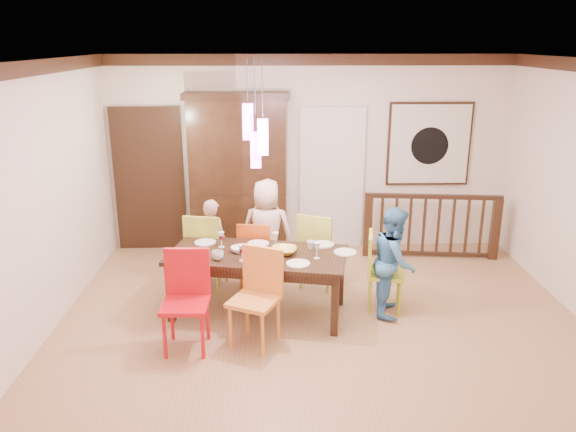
{
  "coord_description": "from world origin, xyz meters",
  "views": [
    {
      "loc": [
        -0.51,
        -5.8,
        3.09
      ],
      "look_at": [
        -0.36,
        0.38,
        1.15
      ],
      "focal_mm": 35.0,
      "sensor_mm": 36.0,
      "label": 1
    }
  ],
  "objects_px": {
    "person_end_right": "(394,261)",
    "person_far_mid": "(267,232)",
    "chair_end_right": "(386,267)",
    "dining_table": "(258,260)",
    "balustrade": "(431,225)",
    "person_far_left": "(213,242)",
    "china_hutch": "(238,174)",
    "chair_far_left": "(207,244)"
  },
  "relations": [
    {
      "from": "person_end_right",
      "to": "person_far_mid",
      "type": "bearing_deg",
      "value": 70.95
    },
    {
      "from": "chair_end_right",
      "to": "dining_table",
      "type": "bearing_deg",
      "value": 102.24
    },
    {
      "from": "balustrade",
      "to": "person_far_left",
      "type": "height_order",
      "value": "person_far_left"
    },
    {
      "from": "dining_table",
      "to": "person_end_right",
      "type": "height_order",
      "value": "person_end_right"
    },
    {
      "from": "chair_end_right",
      "to": "person_end_right",
      "type": "distance_m",
      "value": 0.15
    },
    {
      "from": "balustrade",
      "to": "person_end_right",
      "type": "relative_size",
      "value": 1.53
    },
    {
      "from": "china_hutch",
      "to": "person_far_left",
      "type": "relative_size",
      "value": 2.07
    },
    {
      "from": "chair_end_right",
      "to": "person_far_left",
      "type": "height_order",
      "value": "person_far_left"
    },
    {
      "from": "china_hutch",
      "to": "person_far_left",
      "type": "xyz_separation_m",
      "value": [
        -0.28,
        -1.2,
        -0.62
      ]
    },
    {
      "from": "person_far_mid",
      "to": "person_end_right",
      "type": "bearing_deg",
      "value": 157.17
    },
    {
      "from": "balustrade",
      "to": "person_far_left",
      "type": "bearing_deg",
      "value": -158.74
    },
    {
      "from": "person_far_mid",
      "to": "balustrade",
      "type": "bearing_deg",
      "value": -151.95
    },
    {
      "from": "chair_far_left",
      "to": "person_far_mid",
      "type": "distance_m",
      "value": 0.78
    },
    {
      "from": "china_hutch",
      "to": "person_far_mid",
      "type": "distance_m",
      "value": 1.36
    },
    {
      "from": "person_far_left",
      "to": "china_hutch",
      "type": "bearing_deg",
      "value": -76.91
    },
    {
      "from": "chair_end_right",
      "to": "person_far_mid",
      "type": "xyz_separation_m",
      "value": [
        -1.41,
        0.83,
        0.16
      ]
    },
    {
      "from": "china_hutch",
      "to": "person_far_mid",
      "type": "bearing_deg",
      "value": -69.98
    },
    {
      "from": "chair_end_right",
      "to": "balustrade",
      "type": "distance_m",
      "value": 1.95
    },
    {
      "from": "chair_end_right",
      "to": "person_far_left",
      "type": "xyz_separation_m",
      "value": [
        -2.12,
        0.82,
        0.04
      ]
    },
    {
      "from": "balustrade",
      "to": "person_end_right",
      "type": "height_order",
      "value": "person_end_right"
    },
    {
      "from": "dining_table",
      "to": "chair_end_right",
      "type": "xyz_separation_m",
      "value": [
        1.5,
        0.06,
        -0.12
      ]
    },
    {
      "from": "chair_far_left",
      "to": "person_far_mid",
      "type": "height_order",
      "value": "person_far_mid"
    },
    {
      "from": "balustrade",
      "to": "person_end_right",
      "type": "distance_m",
      "value": 1.98
    },
    {
      "from": "balustrade",
      "to": "chair_end_right",
      "type": "bearing_deg",
      "value": -114.78
    },
    {
      "from": "person_far_mid",
      "to": "dining_table",
      "type": "bearing_deg",
      "value": 92.75
    },
    {
      "from": "dining_table",
      "to": "person_far_mid",
      "type": "bearing_deg",
      "value": 95.1
    },
    {
      "from": "person_far_left",
      "to": "chair_end_right",
      "type": "bearing_deg",
      "value": -175.1
    },
    {
      "from": "dining_table",
      "to": "person_end_right",
      "type": "xyz_separation_m",
      "value": [
        1.58,
        -0.02,
        -0.02
      ]
    },
    {
      "from": "balustrade",
      "to": "person_end_right",
      "type": "bearing_deg",
      "value": -111.66
    },
    {
      "from": "chair_end_right",
      "to": "china_hutch",
      "type": "height_order",
      "value": "china_hutch"
    },
    {
      "from": "china_hutch",
      "to": "chair_far_left",
      "type": "bearing_deg",
      "value": -104.15
    },
    {
      "from": "person_end_right",
      "to": "person_far_left",
      "type": "bearing_deg",
      "value": 80.31
    },
    {
      "from": "balustrade",
      "to": "chair_far_left",
      "type": "bearing_deg",
      "value": -157.12
    },
    {
      "from": "chair_far_left",
      "to": "balustrade",
      "type": "distance_m",
      "value": 3.31
    },
    {
      "from": "chair_end_right",
      "to": "china_hutch",
      "type": "distance_m",
      "value": 2.81
    },
    {
      "from": "china_hutch",
      "to": "person_end_right",
      "type": "xyz_separation_m",
      "value": [
        1.92,
        -2.1,
        -0.55
      ]
    },
    {
      "from": "person_far_mid",
      "to": "person_far_left",
      "type": "bearing_deg",
      "value": 10.17
    },
    {
      "from": "person_far_left",
      "to": "person_end_right",
      "type": "bearing_deg",
      "value": -176.25
    },
    {
      "from": "chair_far_left",
      "to": "person_far_mid",
      "type": "xyz_separation_m",
      "value": [
        0.76,
        0.13,
        0.12
      ]
    },
    {
      "from": "person_far_mid",
      "to": "person_end_right",
      "type": "relative_size",
      "value": 1.09
    },
    {
      "from": "person_end_right",
      "to": "balustrade",
      "type": "bearing_deg",
      "value": -14.94
    },
    {
      "from": "chair_far_left",
      "to": "chair_end_right",
      "type": "bearing_deg",
      "value": 174.36
    }
  ]
}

